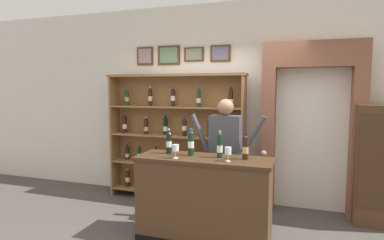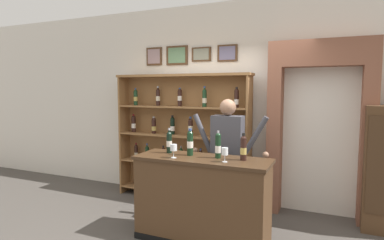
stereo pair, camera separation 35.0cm
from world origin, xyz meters
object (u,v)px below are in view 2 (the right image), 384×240
at_px(tasting_bottle_vin_santo, 190,142).
at_px(wine_glass_center, 174,148).
at_px(tasting_bottle_grappa, 169,142).
at_px(tasting_counter, 202,200).
at_px(tasting_bottle_rosso, 243,148).
at_px(wine_shelf, 183,134).
at_px(shopkeeper, 227,148).
at_px(wine_glass_left, 225,152).
at_px(tasting_bottle_chianti, 218,145).

xyz_separation_m(tasting_bottle_vin_santo, wine_glass_center, (-0.12, -0.21, -0.04)).
bearing_deg(tasting_bottle_grappa, tasting_counter, -10.17).
bearing_deg(tasting_bottle_rosso, wine_shelf, 138.15).
height_order(wine_shelf, tasting_counter, wine_shelf).
relative_size(tasting_bottle_grappa, wine_glass_center, 1.96).
height_order(shopkeeper, wine_glass_left, shopkeeper).
height_order(wine_shelf, wine_glass_center, wine_shelf).
bearing_deg(wine_glass_center, wine_glass_left, 3.82).
bearing_deg(tasting_bottle_grappa, tasting_bottle_chianti, -2.84).
relative_size(tasting_bottle_chianti, wine_glass_left, 1.99).
distance_m(wine_shelf, tasting_bottle_grappa, 1.23).
relative_size(tasting_bottle_vin_santo, tasting_bottle_chianti, 1.03).
xyz_separation_m(tasting_bottle_grappa, tasting_bottle_vin_santo, (0.30, -0.03, 0.02)).
xyz_separation_m(wine_shelf, shopkeeper, (0.97, -0.64, -0.05)).
bearing_deg(tasting_counter, tasting_bottle_chianti, 16.62).
bearing_deg(tasting_bottle_rosso, tasting_bottle_vin_santo, 179.87).
bearing_deg(tasting_bottle_vin_santo, tasting_bottle_rosso, -0.13).
relative_size(tasting_counter, tasting_bottle_vin_santo, 4.90).
distance_m(tasting_bottle_grappa, tasting_bottle_chianti, 0.66).
bearing_deg(tasting_bottle_rosso, tasting_bottle_grappa, 178.36).
bearing_deg(tasting_counter, tasting_bottle_vin_santo, 161.55).
height_order(shopkeeper, tasting_bottle_grappa, shopkeeper).
relative_size(shopkeeper, tasting_bottle_rosso, 5.44).
relative_size(tasting_counter, tasting_bottle_chianti, 5.03).
relative_size(tasting_bottle_chianti, tasting_bottle_rosso, 1.03).
bearing_deg(tasting_bottle_chianti, wine_shelf, 130.69).
bearing_deg(tasting_bottle_vin_santo, shopkeeper, 61.19).
bearing_deg(tasting_bottle_grappa, wine_glass_left, -13.82).
bearing_deg(tasting_counter, wine_glass_left, -19.16).
bearing_deg(shopkeeper, tasting_bottle_grappa, -139.06).
bearing_deg(tasting_bottle_grappa, tasting_bottle_vin_santo, -4.95).
distance_m(wine_shelf, wine_glass_center, 1.51).
bearing_deg(tasting_counter, shopkeeper, 78.83).
bearing_deg(wine_glass_center, tasting_bottle_vin_santo, 61.07).
relative_size(wine_shelf, tasting_bottle_rosso, 7.39).
relative_size(tasting_counter, wine_glass_center, 9.94).
bearing_deg(tasting_bottle_vin_santo, tasting_bottle_grappa, 175.05).
height_order(wine_shelf, tasting_bottle_vin_santo, wine_shelf).
relative_size(shopkeeper, tasting_bottle_grappa, 5.33).
xyz_separation_m(tasting_bottle_vin_santo, tasting_bottle_chianti, (0.36, -0.01, -0.01)).
bearing_deg(tasting_bottle_vin_santo, tasting_counter, -18.45).
relative_size(wine_shelf, tasting_bottle_vin_santo, 6.99).
relative_size(wine_shelf, shopkeeper, 1.36).
bearing_deg(wine_glass_left, tasting_bottle_vin_santo, 161.10).
height_order(tasting_bottle_vin_santo, tasting_bottle_chianti, tasting_bottle_vin_santo).
xyz_separation_m(tasting_counter, wine_glass_left, (0.32, -0.11, 0.62)).
height_order(tasting_bottle_rosso, wine_glass_center, tasting_bottle_rosso).
xyz_separation_m(shopkeeper, tasting_bottle_chianti, (0.06, -0.55, 0.13)).
bearing_deg(wine_shelf, tasting_bottle_vin_santo, -60.65).
height_order(wine_shelf, tasting_bottle_chianti, wine_shelf).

